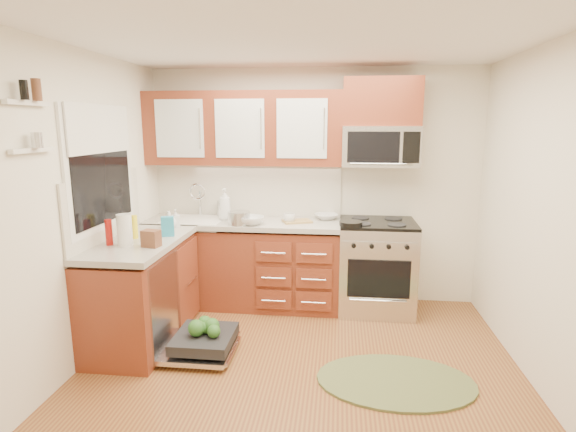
# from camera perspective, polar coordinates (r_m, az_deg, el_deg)

# --- Properties ---
(floor) EXTENTS (3.50, 3.50, 0.00)m
(floor) POSITION_cam_1_polar(r_m,az_deg,el_deg) (3.65, 1.27, -20.09)
(floor) COLOR brown
(floor) RESTS_ON ground
(ceiling) EXTENTS (3.50, 3.50, 0.00)m
(ceiling) POSITION_cam_1_polar(r_m,az_deg,el_deg) (3.17, 1.49, 22.20)
(ceiling) COLOR white
(ceiling) RESTS_ON ground
(wall_back) EXTENTS (3.50, 0.04, 2.50)m
(wall_back) POSITION_cam_1_polar(r_m,az_deg,el_deg) (4.90, 3.24, 3.71)
(wall_back) COLOR silver
(wall_back) RESTS_ON ground
(wall_front) EXTENTS (3.50, 0.04, 2.50)m
(wall_front) POSITION_cam_1_polar(r_m,az_deg,el_deg) (1.53, -4.81, -14.23)
(wall_front) COLOR silver
(wall_front) RESTS_ON ground
(wall_left) EXTENTS (0.04, 3.50, 2.50)m
(wall_left) POSITION_cam_1_polar(r_m,az_deg,el_deg) (3.76, -26.23, 0.16)
(wall_left) COLOR silver
(wall_left) RESTS_ON ground
(wall_right) EXTENTS (0.04, 3.50, 2.50)m
(wall_right) POSITION_cam_1_polar(r_m,az_deg,el_deg) (3.49, 31.32, -1.13)
(wall_right) COLOR silver
(wall_right) RESTS_ON ground
(base_cabinet_back) EXTENTS (2.05, 0.60, 0.85)m
(base_cabinet_back) POSITION_cam_1_polar(r_m,az_deg,el_deg) (4.89, -5.65, -6.27)
(base_cabinet_back) COLOR maroon
(base_cabinet_back) RESTS_ON ground
(base_cabinet_left) EXTENTS (0.60, 1.25, 0.85)m
(base_cabinet_left) POSITION_cam_1_polar(r_m,az_deg,el_deg) (4.28, -17.99, -9.42)
(base_cabinet_left) COLOR maroon
(base_cabinet_left) RESTS_ON ground
(countertop_back) EXTENTS (2.07, 0.64, 0.05)m
(countertop_back) POSITION_cam_1_polar(r_m,az_deg,el_deg) (4.76, -5.79, -0.85)
(countertop_back) COLOR #A6A097
(countertop_back) RESTS_ON base_cabinet_back
(countertop_left) EXTENTS (0.64, 1.27, 0.05)m
(countertop_left) POSITION_cam_1_polar(r_m,az_deg,el_deg) (4.14, -18.27, -3.26)
(countertop_left) COLOR #A6A097
(countertop_left) RESTS_ON base_cabinet_left
(backsplash_back) EXTENTS (2.05, 0.02, 0.57)m
(backsplash_back) POSITION_cam_1_polar(r_m,az_deg,el_deg) (4.99, -5.14, 3.35)
(backsplash_back) COLOR silver
(backsplash_back) RESTS_ON ground
(backsplash_left) EXTENTS (0.02, 1.25, 0.57)m
(backsplash_left) POSITION_cam_1_polar(r_m,az_deg,el_deg) (4.20, -22.19, 1.02)
(backsplash_left) COLOR silver
(backsplash_left) RESTS_ON ground
(upper_cabinets) EXTENTS (2.05, 0.35, 0.75)m
(upper_cabinets) POSITION_cam_1_polar(r_m,az_deg,el_deg) (4.78, -5.68, 10.99)
(upper_cabinets) COLOR maroon
(upper_cabinets) RESTS_ON ground
(cabinet_over_mw) EXTENTS (0.76, 0.35, 0.47)m
(cabinet_over_mw) POSITION_cam_1_polar(r_m,az_deg,el_deg) (4.69, 11.80, 13.98)
(cabinet_over_mw) COLOR maroon
(cabinet_over_mw) RESTS_ON ground
(range) EXTENTS (0.76, 0.64, 0.95)m
(range) POSITION_cam_1_polar(r_m,az_deg,el_deg) (4.77, 11.14, -6.28)
(range) COLOR silver
(range) RESTS_ON ground
(microwave) EXTENTS (0.76, 0.38, 0.40)m
(microwave) POSITION_cam_1_polar(r_m,az_deg,el_deg) (4.67, 11.61, 8.66)
(microwave) COLOR silver
(microwave) RESTS_ON ground
(sink) EXTENTS (0.62, 0.50, 0.26)m
(sink) POSITION_cam_1_polar(r_m,az_deg,el_deg) (4.90, -11.83, -1.88)
(sink) COLOR white
(sink) RESTS_ON ground
(dishwasher) EXTENTS (0.70, 0.60, 0.20)m
(dishwasher) POSITION_cam_1_polar(r_m,az_deg,el_deg) (4.02, -11.09, -15.56)
(dishwasher) COLOR silver
(dishwasher) RESTS_ON ground
(window) EXTENTS (0.03, 1.05, 1.05)m
(window) POSITION_cam_1_polar(r_m,az_deg,el_deg) (4.14, -22.71, 5.59)
(window) COLOR white
(window) RESTS_ON ground
(window_blind) EXTENTS (0.02, 0.96, 0.40)m
(window_blind) POSITION_cam_1_polar(r_m,az_deg,el_deg) (4.11, -22.76, 10.17)
(window_blind) COLOR white
(window_blind) RESTS_ON ground
(shelf_upper) EXTENTS (0.04, 0.40, 0.03)m
(shelf_upper) POSITION_cam_1_polar(r_m,az_deg,el_deg) (3.40, -30.22, 12.30)
(shelf_upper) COLOR white
(shelf_upper) RESTS_ON ground
(shelf_lower) EXTENTS (0.04, 0.40, 0.03)m
(shelf_lower) POSITION_cam_1_polar(r_m,az_deg,el_deg) (3.40, -29.71, 7.27)
(shelf_lower) COLOR white
(shelf_lower) RESTS_ON ground
(rug) EXTENTS (1.27, 0.90, 0.02)m
(rug) POSITION_cam_1_polar(r_m,az_deg,el_deg) (3.71, 13.50, -19.73)
(rug) COLOR #5C673B
(rug) RESTS_ON ground
(skillet) EXTENTS (0.24, 0.24, 0.04)m
(skillet) POSITION_cam_1_polar(r_m,az_deg,el_deg) (4.41, 7.98, -0.94)
(skillet) COLOR black
(skillet) RESTS_ON range
(stock_pot) EXTENTS (0.27, 0.27, 0.13)m
(stock_pot) POSITION_cam_1_polar(r_m,az_deg,el_deg) (4.54, -6.25, -0.26)
(stock_pot) COLOR silver
(stock_pot) RESTS_ON countertop_back
(cutting_board) EXTENTS (0.33, 0.28, 0.02)m
(cutting_board) POSITION_cam_1_polar(r_m,az_deg,el_deg) (4.64, 1.16, -0.67)
(cutting_board) COLOR tan
(cutting_board) RESTS_ON countertop_back
(canister) EXTENTS (0.12, 0.12, 0.17)m
(canister) POSITION_cam_1_polar(r_m,az_deg,el_deg) (5.00, -8.38, 0.97)
(canister) COLOR silver
(canister) RESTS_ON countertop_back
(paper_towel_roll) EXTENTS (0.15, 0.15, 0.27)m
(paper_towel_roll) POSITION_cam_1_polar(r_m,az_deg,el_deg) (3.96, -20.04, -1.67)
(paper_towel_roll) COLOR white
(paper_towel_roll) RESTS_ON countertop_left
(mustard_bottle) EXTENTS (0.09, 0.09, 0.21)m
(mustard_bottle) POSITION_cam_1_polar(r_m,az_deg,el_deg) (4.19, -18.98, -1.32)
(mustard_bottle) COLOR yellow
(mustard_bottle) RESTS_ON countertop_left
(red_bottle) EXTENTS (0.07, 0.07, 0.22)m
(red_bottle) POSITION_cam_1_polar(r_m,az_deg,el_deg) (4.03, -21.79, -1.95)
(red_bottle) COLOR #AA140E
(red_bottle) RESTS_ON countertop_left
(wooden_box) EXTENTS (0.16, 0.12, 0.14)m
(wooden_box) POSITION_cam_1_polar(r_m,az_deg,el_deg) (3.86, -16.99, -2.75)
(wooden_box) COLOR brown
(wooden_box) RESTS_ON countertop_left
(blue_carton) EXTENTS (0.13, 0.10, 0.18)m
(blue_carton) POSITION_cam_1_polar(r_m,az_deg,el_deg) (4.19, -15.03, -1.28)
(blue_carton) COLOR teal
(blue_carton) RESTS_ON countertop_left
(bowl_a) EXTENTS (0.29, 0.29, 0.06)m
(bowl_a) POSITION_cam_1_polar(r_m,az_deg,el_deg) (4.80, 4.88, -0.07)
(bowl_a) COLOR #999999
(bowl_a) RESTS_ON countertop_back
(bowl_b) EXTENTS (0.27, 0.27, 0.08)m
(bowl_b) POSITION_cam_1_polar(r_m,az_deg,el_deg) (4.53, -4.76, -0.58)
(bowl_b) COLOR #999999
(bowl_b) RESTS_ON countertop_back
(cup) EXTENTS (0.16, 0.16, 0.10)m
(cup) POSITION_cam_1_polar(r_m,az_deg,el_deg) (4.60, 0.16, -0.27)
(cup) COLOR #999999
(cup) RESTS_ON countertop_back
(soap_bottle_a) EXTENTS (0.13, 0.13, 0.33)m
(soap_bottle_a) POSITION_cam_1_polar(r_m,az_deg,el_deg) (4.76, -8.03, 1.47)
(soap_bottle_a) COLOR #999999
(soap_bottle_a) RESTS_ON countertop_back
(soap_bottle_b) EXTENTS (0.10, 0.10, 0.18)m
(soap_bottle_b) POSITION_cam_1_polar(r_m,az_deg,el_deg) (4.53, -14.08, -0.29)
(soap_bottle_b) COLOR #999999
(soap_bottle_b) RESTS_ON countertop_left
(soap_bottle_c) EXTENTS (0.15, 0.15, 0.17)m
(soap_bottle_c) POSITION_cam_1_polar(r_m,az_deg,el_deg) (4.48, -14.89, -0.50)
(soap_bottle_c) COLOR #999999
(soap_bottle_c) RESTS_ON countertop_left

